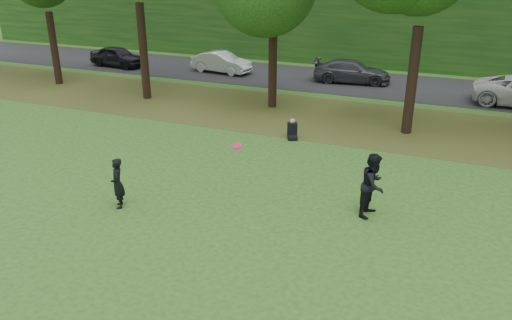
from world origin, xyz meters
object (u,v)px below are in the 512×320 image
at_px(frisbee, 237,146).
at_px(seated_person, 292,131).
at_px(player_left, 118,183).
at_px(player_right, 373,185).

height_order(frisbee, seated_person, frisbee).
height_order(player_left, player_right, player_right).
bearing_deg(player_left, player_right, 72.41).
bearing_deg(player_left, frisbee, 72.93).
relative_size(frisbee, seated_person, 0.46).
xyz_separation_m(player_left, player_right, (7.32, 2.54, 0.18)).
bearing_deg(seated_person, frisbee, -107.43).
bearing_deg(frisbee, player_right, 18.68).
xyz_separation_m(player_left, frisbee, (3.49, 1.25, 1.30)).
bearing_deg(frisbee, player_left, -160.33).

